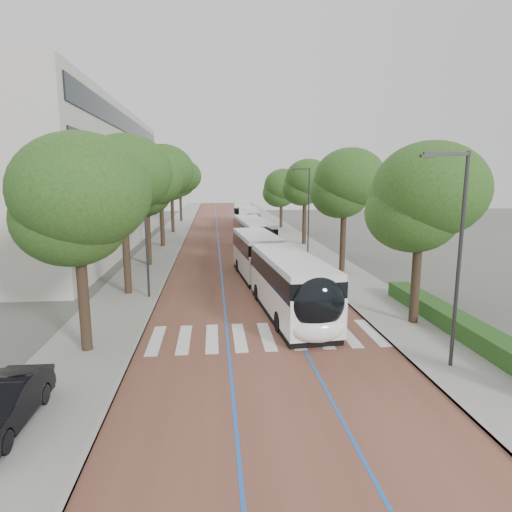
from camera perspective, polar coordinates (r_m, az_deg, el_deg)
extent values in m
plane|color=#51544C|center=(19.07, 1.19, -11.78)|extent=(160.00, 160.00, 0.00)
cube|color=brown|center=(58.02, -3.57, 3.21)|extent=(11.00, 140.00, 0.02)
cube|color=gray|center=(58.23, -10.98, 3.11)|extent=(4.00, 140.00, 0.12)
cube|color=gray|center=(58.78, 3.76, 3.35)|extent=(4.00, 140.00, 0.12)
cube|color=gray|center=(58.08, -9.11, 3.15)|extent=(0.20, 140.00, 0.14)
cube|color=gray|center=(58.49, 1.93, 3.33)|extent=(0.20, 140.00, 0.14)
cube|color=silver|center=(20.05, -13.18, -10.86)|extent=(0.55, 3.60, 0.01)
cube|color=silver|center=(19.92, -9.55, -10.87)|extent=(0.55, 3.60, 0.01)
cube|color=silver|center=(19.87, -5.89, -10.83)|extent=(0.55, 3.60, 0.01)
cube|color=silver|center=(19.90, -2.22, -10.75)|extent=(0.55, 3.60, 0.01)
cube|color=silver|center=(20.01, 1.41, -10.62)|extent=(0.55, 3.60, 0.01)
cube|color=silver|center=(20.20, 5.00, -10.46)|extent=(0.55, 3.60, 0.01)
cube|color=silver|center=(20.46, 8.49, -10.26)|extent=(0.55, 3.60, 0.01)
cube|color=silver|center=(20.79, 11.89, -10.03)|extent=(0.55, 3.60, 0.01)
cube|color=silver|center=(21.19, 15.16, -9.78)|extent=(0.55, 3.60, 0.01)
cube|color=#2358B1|center=(57.99, -5.16, 3.20)|extent=(0.12, 126.00, 0.01)
cube|color=#2358B1|center=(58.10, -1.99, 3.25)|extent=(0.12, 126.00, 0.01)
cube|color=#B9B6AC|center=(48.73, -26.95, 9.01)|extent=(18.00, 40.00, 14.00)
cube|color=black|center=(46.48, -16.05, 4.77)|extent=(0.12, 38.00, 1.60)
cube|color=black|center=(46.30, -16.25, 8.71)|extent=(0.12, 38.00, 1.60)
cube|color=black|center=(46.34, -16.46, 12.66)|extent=(0.12, 38.00, 1.60)
cube|color=black|center=(46.58, -16.65, 16.34)|extent=(0.12, 38.00, 1.60)
cube|color=#1C4518|center=(21.88, 25.87, -8.47)|extent=(1.20, 14.00, 0.80)
cylinder|color=#2E2E30|center=(17.35, 25.45, -0.84)|extent=(0.14, 0.14, 8.00)
cube|color=#2E2E30|center=(16.69, 24.10, 12.34)|extent=(1.70, 0.12, 0.12)
cube|color=#2E2E30|center=(16.36, 21.89, 12.27)|extent=(0.50, 0.20, 0.10)
cylinder|color=#2E2E30|center=(40.66, 7.04, 5.93)|extent=(0.14, 0.14, 8.00)
cube|color=#2E2E30|center=(40.38, 6.03, 11.46)|extent=(1.70, 0.12, 0.12)
cube|color=#2E2E30|center=(40.24, 5.03, 11.37)|extent=(0.50, 0.20, 0.10)
cylinder|color=#2E2E30|center=(26.02, -14.45, 3.25)|extent=(0.14, 0.14, 8.00)
cylinder|color=black|center=(19.01, -21.97, -5.74)|extent=(0.44, 0.44, 4.32)
ellipsoid|color=#224416|center=(18.37, -22.79, 6.14)|extent=(5.35, 5.35, 4.55)
cylinder|color=black|center=(27.48, -16.87, -0.04)|extent=(0.44, 0.44, 4.89)
ellipsoid|color=#224416|center=(27.08, -17.36, 9.25)|extent=(5.40, 5.40, 4.59)
cylinder|color=black|center=(36.27, -14.18, 2.32)|extent=(0.44, 0.44, 4.65)
ellipsoid|color=#224416|center=(35.95, -14.48, 9.01)|extent=(5.46, 5.46, 4.64)
cylinder|color=black|center=(46.08, -12.41, 4.38)|extent=(0.44, 0.44, 5.20)
ellipsoid|color=#224416|center=(45.85, -12.64, 10.27)|extent=(6.38, 6.38, 5.42)
cylinder|color=black|center=(57.98, -11.06, 5.50)|extent=(0.44, 0.44, 5.00)
ellipsoid|color=#224416|center=(57.79, -11.22, 10.00)|extent=(6.31, 6.31, 5.36)
cylinder|color=black|center=(72.89, -10.00, 6.46)|extent=(0.44, 0.44, 4.92)
ellipsoid|color=#224416|center=(72.74, -10.11, 9.97)|extent=(6.49, 6.49, 5.52)
cylinder|color=black|center=(22.45, 20.49, -3.29)|extent=(0.44, 0.44, 4.30)
ellipsoid|color=#224416|center=(21.91, 21.14, 6.70)|extent=(5.32, 5.32, 4.52)
cylinder|color=black|center=(33.39, 11.49, 1.78)|extent=(0.44, 0.44, 4.67)
ellipsoid|color=#224416|center=(33.05, 11.76, 9.09)|extent=(5.26, 5.26, 4.47)
cylinder|color=black|center=(46.85, 6.45, 4.30)|extent=(0.44, 0.44, 4.64)
ellipsoid|color=#224416|center=(46.60, 6.56, 9.46)|extent=(4.92, 4.92, 4.18)
cylinder|color=black|center=(62.54, 3.36, 5.53)|extent=(0.44, 0.44, 3.94)
ellipsoid|color=#224416|center=(62.34, 3.40, 8.82)|extent=(5.64, 5.64, 4.79)
cylinder|color=black|center=(27.35, 1.79, -1.07)|extent=(2.37, 1.09, 2.30)
cube|color=white|center=(22.62, 4.57, -4.87)|extent=(3.28, 9.54, 1.82)
cube|color=black|center=(22.35, 4.61, -2.05)|extent=(3.31, 9.35, 0.97)
cube|color=white|center=(22.22, 4.63, -0.43)|extent=(3.22, 9.35, 0.31)
cube|color=black|center=(22.93, 4.53, -7.49)|extent=(3.20, 9.16, 0.35)
cube|color=white|center=(31.60, 0.11, -0.46)|extent=(3.14, 7.92, 1.82)
cube|color=black|center=(31.41, 0.11, 1.58)|extent=(3.17, 7.77, 0.97)
cube|color=white|center=(31.32, 0.11, 2.74)|extent=(3.08, 7.76, 0.31)
cube|color=black|center=(31.83, 0.11, -2.39)|extent=(3.07, 7.61, 0.35)
ellipsoid|color=black|center=(18.25, 8.32, -6.26)|extent=(2.43, 1.29, 2.28)
ellipsoid|color=white|center=(18.56, 8.28, -9.68)|extent=(2.43, 1.19, 1.14)
cylinder|color=black|center=(20.46, 3.12, -8.74)|extent=(0.38, 1.02, 1.00)
cylinder|color=black|center=(21.09, 9.16, -8.28)|extent=(0.38, 1.02, 1.00)
cylinder|color=black|center=(33.19, -2.35, -1.29)|extent=(0.38, 1.02, 1.00)
cylinder|color=black|center=(33.58, 1.47, -1.15)|extent=(0.38, 1.02, 1.00)
cylinder|color=black|center=(25.47, 0.27, -4.88)|extent=(0.38, 1.02, 1.00)
cylinder|color=black|center=(25.97, 5.18, -4.62)|extent=(0.38, 1.02, 1.00)
cube|color=white|center=(42.26, -0.42, 2.28)|extent=(3.26, 12.14, 1.82)
cube|color=black|center=(42.11, -0.42, 3.81)|extent=(3.29, 11.90, 0.97)
cube|color=white|center=(42.04, -0.42, 4.68)|extent=(3.20, 11.89, 0.31)
cube|color=black|center=(42.42, -0.42, 0.82)|extent=(3.18, 11.65, 0.35)
ellipsoid|color=black|center=(36.44, 1.02, 2.16)|extent=(2.42, 1.25, 2.28)
ellipsoid|color=white|center=(36.57, 1.02, 0.38)|extent=(2.41, 1.15, 1.14)
cylinder|color=black|center=(38.69, -1.24, 0.38)|extent=(0.36, 1.02, 1.00)
cylinder|color=black|center=(39.07, 2.04, 0.48)|extent=(0.36, 1.02, 1.00)
cylinder|color=black|center=(45.94, -2.55, 1.96)|extent=(0.36, 1.02, 1.00)
cylinder|color=black|center=(46.26, 0.23, 2.02)|extent=(0.36, 1.02, 1.00)
cube|color=white|center=(56.01, -0.98, 4.26)|extent=(3.23, 12.13, 1.82)
cube|color=black|center=(55.90, -0.98, 5.42)|extent=(3.25, 11.89, 0.97)
cube|color=white|center=(55.85, -0.98, 6.08)|extent=(3.16, 11.89, 0.31)
cube|color=black|center=(56.13, -0.97, 3.16)|extent=(3.15, 11.65, 0.35)
ellipsoid|color=black|center=(50.11, -0.83, 4.40)|extent=(2.41, 1.24, 2.28)
ellipsoid|color=white|center=(50.19, -0.83, 3.10)|extent=(2.41, 1.14, 1.14)
cylinder|color=black|center=(52.51, -2.12, 3.01)|extent=(0.36, 1.02, 1.00)
cylinder|color=black|center=(52.56, 0.35, 3.02)|extent=(0.36, 1.02, 1.00)
cylinder|color=black|center=(59.85, -2.14, 3.91)|extent=(0.36, 1.02, 1.00)
cylinder|color=black|center=(59.90, 0.03, 3.92)|extent=(0.36, 1.02, 1.00)
cube|color=white|center=(68.80, -1.84, 5.39)|extent=(3.15, 12.12, 1.82)
cube|color=black|center=(68.71, -1.84, 6.33)|extent=(3.18, 11.88, 0.97)
cube|color=white|center=(68.67, -1.85, 6.87)|extent=(3.09, 11.88, 0.31)
cube|color=black|center=(68.91, -1.83, 4.49)|extent=(3.08, 11.64, 0.35)
ellipsoid|color=black|center=(62.91, -1.77, 5.60)|extent=(2.41, 1.23, 2.28)
ellipsoid|color=white|center=(62.97, -1.76, 4.56)|extent=(2.40, 1.13, 1.14)
cylinder|color=black|center=(65.28, -2.79, 4.44)|extent=(0.35, 1.01, 1.00)
cylinder|color=black|center=(65.32, -0.80, 4.46)|extent=(0.35, 1.01, 1.00)
cylinder|color=black|center=(72.65, -2.77, 5.04)|extent=(0.35, 1.01, 1.00)
cylinder|color=black|center=(72.68, -0.98, 5.05)|extent=(0.35, 1.01, 1.00)
imported|color=black|center=(14.76, -30.89, -16.74)|extent=(1.54, 4.28, 1.40)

